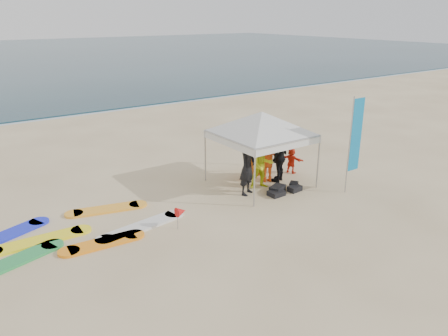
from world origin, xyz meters
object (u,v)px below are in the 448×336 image
at_px(person_seated, 291,160).
at_px(marker_pennant, 181,212).
at_px(feather_flag, 355,136).
at_px(person_black_b, 280,157).
at_px(surfboard_spread, 68,235).
at_px(canopy_tent, 262,112).
at_px(person_orange_b, 254,153).
at_px(person_black_a, 247,167).
at_px(person_orange_a, 267,159).
at_px(person_yellow, 262,165).

xyz_separation_m(person_seated, marker_pennant, (-5.55, -1.53, 0.01)).
xyz_separation_m(person_seated, feather_flag, (0.40, -2.42, 1.40)).
distance_m(person_black_b, surfboard_spread, 7.38).
bearing_deg(canopy_tent, feather_flag, -47.16).
distance_m(person_black_b, marker_pennant, 4.77).
height_order(person_orange_b, canopy_tent, canopy_tent).
xyz_separation_m(person_black_b, canopy_tent, (-0.72, 0.17, 1.65)).
height_order(person_black_a, person_orange_b, person_black_a).
bearing_deg(person_orange_b, surfboard_spread, -28.55).
bearing_deg(surfboard_spread, marker_pennant, -26.02).
bearing_deg(person_orange_b, person_seated, 126.02).
height_order(feather_flag, marker_pennant, feather_flag).
bearing_deg(marker_pennant, person_seated, 15.39).
bearing_deg(person_orange_a, surfboard_spread, 19.07).
xyz_separation_m(person_orange_a, surfboard_spread, (-6.98, -0.08, -0.79)).
bearing_deg(person_orange_b, marker_pennant, -8.39).
height_order(person_black_a, person_seated, person_black_a).
relative_size(person_orange_b, canopy_tent, 0.47).
relative_size(person_orange_a, person_black_b, 0.94).
relative_size(person_orange_a, person_orange_b, 0.91).
relative_size(person_black_b, feather_flag, 0.55).
height_order(person_yellow, person_orange_a, person_orange_a).
bearing_deg(person_black_b, canopy_tent, -38.35).
distance_m(person_orange_a, person_seated, 1.34).
distance_m(person_yellow, person_black_b, 0.91).
bearing_deg(marker_pennant, person_orange_b, 25.98).
relative_size(person_orange_a, feather_flag, 0.52).
bearing_deg(surfboard_spread, person_orange_b, 5.82).
xyz_separation_m(person_black_a, person_yellow, (0.74, 0.15, -0.13)).
bearing_deg(person_yellow, surfboard_spread, -164.04).
height_order(person_yellow, person_black_b, person_black_b).
xyz_separation_m(person_black_b, feather_flag, (1.34, -2.05, 0.99)).
relative_size(person_orange_b, person_seated, 1.89).
bearing_deg(person_black_a, surfboard_spread, 149.41).
relative_size(marker_pennant, surfboard_spread, 0.11).
bearing_deg(feather_flag, surfboard_spread, 165.67).
height_order(person_yellow, person_seated, person_yellow).
relative_size(person_orange_b, surfboard_spread, 0.32).
relative_size(feather_flag, marker_pennant, 5.02).
relative_size(person_black_b, person_orange_b, 0.97).
relative_size(person_yellow, canopy_tent, 0.42).
height_order(person_yellow, feather_flag, feather_flag).
xyz_separation_m(person_seated, canopy_tent, (-1.65, -0.20, 2.05)).
distance_m(person_yellow, person_orange_b, 1.09).
bearing_deg(person_black_b, marker_pennant, -10.75).
bearing_deg(person_orange_b, feather_flag, 87.33).
xyz_separation_m(canopy_tent, marker_pennant, (-3.90, -1.33, -2.04)).
bearing_deg(feather_flag, marker_pennant, 171.51).
height_order(person_orange_b, surfboard_spread, person_orange_b).
height_order(person_black_a, surfboard_spread, person_black_a).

